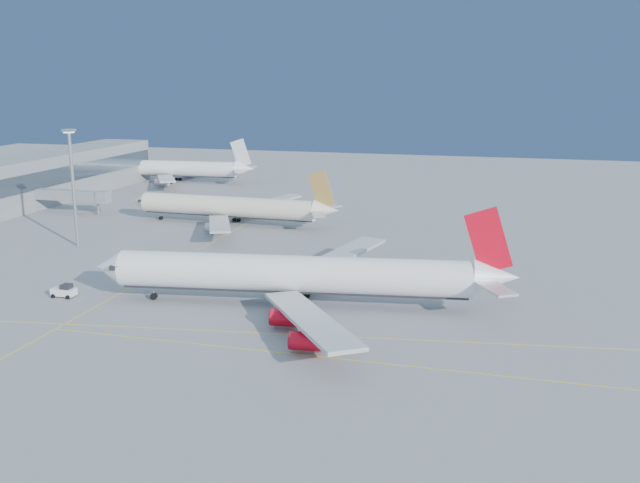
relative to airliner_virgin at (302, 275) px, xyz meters
The scene contains 9 objects.
ground 10.93m from the airliner_virgin, 55.34° to the right, with size 500.00×500.00×0.00m, color slate.
terminal 134.09m from the airliner_virgin, 144.81° to the left, with size 18.40×110.00×15.00m.
jet_bridge 108.77m from the airliner_virgin, 143.79° to the left, with size 23.60×3.60×6.90m.
taxiway_lines 10.98m from the airliner_virgin, behind, with size 118.86×140.00×0.02m.
airliner_virgin is the anchor object (origin of this frame).
airliner_etihad 71.94m from the airliner_virgin, 121.75° to the left, with size 60.30×55.76×15.75m.
airliner_third 154.77m from the airliner_virgin, 124.49° to the left, with size 62.65×57.67×16.80m.
pushback_tug 44.00m from the airliner_virgin, behind, with size 4.37×2.74×2.43m.
light_mast 70.79m from the airliner_virgin, 155.84° to the left, with size 2.37×2.37×27.42m.
Camera 1 is at (28.98, -106.68, 39.81)m, focal length 40.00 mm.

